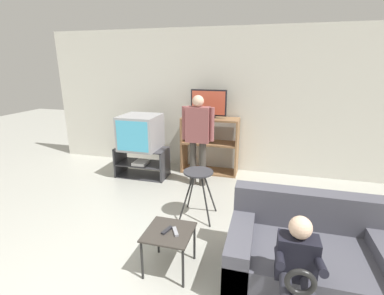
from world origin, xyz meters
TOP-DOWN VIEW (x-y plane):
  - wall_back at (0.00, 3.73)m, footprint 6.40×0.06m
  - tv_stand at (-1.02, 2.93)m, footprint 0.92×0.45m
  - television_main at (-1.02, 2.93)m, footprint 0.65×0.66m
  - media_shelf at (0.12, 3.46)m, footprint 1.04×0.40m
  - television_flat at (0.08, 3.46)m, footprint 0.65×0.20m
  - folding_stool at (0.31, 1.82)m, footprint 0.44×0.43m
  - snack_table at (0.28, 0.79)m, footprint 0.45×0.45m
  - remote_control_black at (0.26, 0.78)m, footprint 0.08×0.15m
  - remote_control_white at (0.34, 0.78)m, footprint 0.10×0.14m
  - couch at (1.57, 0.99)m, footprint 1.45×0.94m
  - person_standing_adult at (0.05, 2.83)m, footprint 0.53×0.20m
  - person_seated_child at (1.41, 0.44)m, footprint 0.33×0.43m

SIDE VIEW (x-z plane):
  - couch at x=1.57m, z-range -0.13..0.64m
  - tv_stand at x=-1.02m, z-range 0.00..0.53m
  - snack_table at x=0.28m, z-range 0.16..0.59m
  - remote_control_black at x=0.26m, z-range 0.43..0.45m
  - remote_control_white at x=0.34m, z-range 0.43..0.45m
  - media_shelf at x=0.12m, z-range 0.01..1.05m
  - person_seated_child at x=1.41m, z-range 0.08..0.99m
  - folding_stool at x=0.31m, z-range 0.22..0.87m
  - television_main at x=-1.02m, z-range 0.53..1.12m
  - person_standing_adult at x=0.05m, z-range 0.16..1.67m
  - television_flat at x=0.08m, z-range 1.03..1.53m
  - wall_back at x=0.00m, z-range 0.00..2.60m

